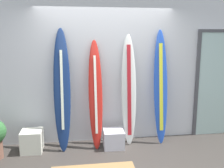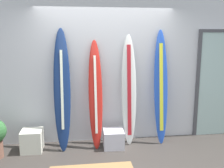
# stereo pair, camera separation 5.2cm
# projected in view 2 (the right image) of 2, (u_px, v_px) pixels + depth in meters

# --- Properties ---
(wall_back) EXTENTS (7.20, 0.20, 2.80)m
(wall_back) POSITION_uv_depth(u_px,v_px,m) (105.00, 68.00, 4.76)
(wall_back) COLOR silver
(wall_back) RESTS_ON ground
(surfboard_navy) EXTENTS (0.30, 0.46, 2.14)m
(surfboard_navy) POSITION_uv_depth(u_px,v_px,m) (62.00, 90.00, 4.38)
(surfboard_navy) COLOR navy
(surfboard_navy) RESTS_ON ground
(surfboard_crimson) EXTENTS (0.25, 0.45, 1.94)m
(surfboard_crimson) POSITION_uv_depth(u_px,v_px,m) (96.00, 95.00, 4.48)
(surfboard_crimson) COLOR #B41F18
(surfboard_crimson) RESTS_ON ground
(surfboard_ivory) EXTENTS (0.28, 0.31, 2.03)m
(surfboard_ivory) POSITION_uv_depth(u_px,v_px,m) (129.00, 90.00, 4.60)
(surfboard_ivory) COLOR silver
(surfboard_ivory) RESTS_ON ground
(surfboard_cobalt) EXTENTS (0.27, 0.37, 2.12)m
(surfboard_cobalt) POSITION_uv_depth(u_px,v_px,m) (161.00, 87.00, 4.67)
(surfboard_cobalt) COLOR blue
(surfboard_cobalt) RESTS_ON ground
(display_block_left) EXTENTS (0.36, 0.36, 0.38)m
(display_block_left) POSITION_uv_depth(u_px,v_px,m) (32.00, 141.00, 4.39)
(display_block_left) COLOR white
(display_block_left) RESTS_ON ground
(display_block_center) EXTENTS (0.37, 0.37, 0.32)m
(display_block_center) POSITION_uv_depth(u_px,v_px,m) (114.00, 139.00, 4.55)
(display_block_center) COLOR silver
(display_block_center) RESTS_ON ground
(glass_door) EXTENTS (1.04, 0.06, 2.12)m
(glass_door) POSITION_uv_depth(u_px,v_px,m) (221.00, 82.00, 5.00)
(glass_door) COLOR silver
(glass_door) RESTS_ON ground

